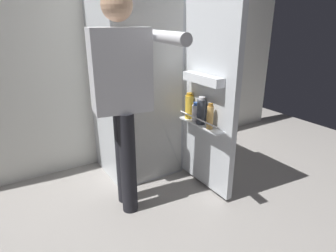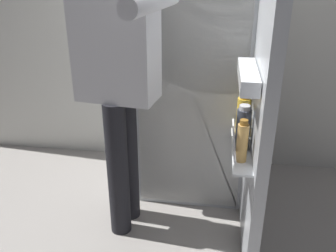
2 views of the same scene
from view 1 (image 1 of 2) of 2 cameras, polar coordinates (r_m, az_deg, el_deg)
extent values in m
plane|color=gray|center=(2.59, -0.15, -13.10)|extent=(5.54, 5.54, 0.00)
cube|color=silver|center=(3.00, -10.00, 16.93)|extent=(4.40, 0.10, 2.52)
cube|color=silver|center=(2.73, -6.48, 7.21)|extent=(0.67, 0.63, 1.62)
cube|color=white|center=(2.46, -3.29, 5.84)|extent=(0.63, 0.01, 1.58)
cube|color=white|center=(2.51, -3.78, 4.91)|extent=(0.59, 0.09, 0.01)
cube|color=silver|center=(2.39, 8.15, 5.50)|extent=(0.06, 0.64, 1.58)
cube|color=white|center=(2.41, 6.53, 0.26)|extent=(0.09, 0.50, 0.01)
cylinder|color=silver|center=(2.37, 5.83, 1.48)|extent=(0.01, 0.48, 0.01)
cube|color=white|center=(2.31, 6.92, 9.27)|extent=(0.08, 0.43, 0.07)
cylinder|color=#333842|center=(2.38, 6.62, 2.79)|extent=(0.07, 0.07, 0.21)
cylinder|color=silver|center=(2.34, 6.74, 5.50)|extent=(0.05, 0.05, 0.02)
cylinder|color=white|center=(2.45, 5.54, 2.56)|extent=(0.06, 0.06, 0.14)
cylinder|color=#335BB2|center=(2.43, 5.60, 4.43)|extent=(0.05, 0.05, 0.03)
cylinder|color=gold|center=(2.52, 4.25, 3.81)|extent=(0.07, 0.07, 0.20)
cylinder|color=#BC8419|center=(2.49, 4.32, 6.33)|extent=(0.05, 0.05, 0.02)
cylinder|color=tan|center=(2.28, 8.35, 1.67)|extent=(0.05, 0.05, 0.19)
cylinder|color=#996623|center=(2.25, 8.49, 4.19)|extent=(0.04, 0.04, 0.02)
cylinder|color=red|center=(2.47, -4.94, 6.02)|extent=(0.09, 0.09, 0.10)
cylinder|color=black|center=(2.33, -8.91, -5.96)|extent=(0.12, 0.12, 0.81)
cylinder|color=black|center=(2.20, -7.93, -7.53)|extent=(0.12, 0.12, 0.81)
cube|color=silver|center=(2.05, -9.44, 10.79)|extent=(0.43, 0.28, 0.57)
sphere|color=tan|center=(2.02, -10.18, 22.64)|extent=(0.21, 0.21, 0.21)
cylinder|color=silver|center=(2.24, -10.70, 10.95)|extent=(0.08, 0.08, 0.54)
cylinder|color=silver|center=(1.91, -0.07, 17.25)|extent=(0.16, 0.55, 0.08)
camera|label=2|loc=(1.29, 55.94, 13.77)|focal=39.06mm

